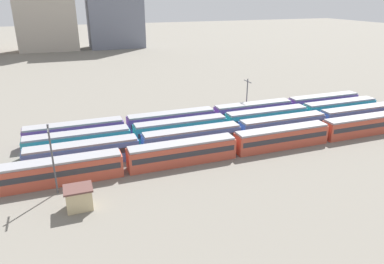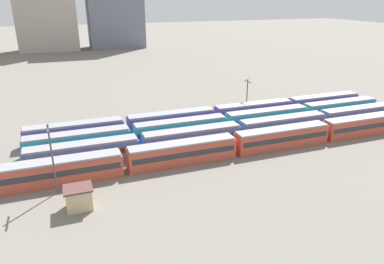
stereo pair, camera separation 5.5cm
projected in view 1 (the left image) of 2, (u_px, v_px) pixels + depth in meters
ground_plane at (86, 157)px, 60.88m from camera, size 600.00×600.00×0.00m
train_track_0 at (325, 131)px, 67.29m from camera, size 112.50×3.06×3.75m
train_track_1 at (282, 126)px, 69.94m from camera, size 93.60×3.06×3.75m
train_track_2 at (226, 123)px, 71.32m from camera, size 74.70×3.06×3.75m
train_track_3 at (214, 116)px, 75.79m from camera, size 74.70×3.06×3.75m
catenary_pole_0 at (52, 156)px, 47.99m from camera, size 0.24×3.20×10.18m
catenary_pole_1 at (247, 95)px, 80.40m from camera, size 0.24×3.20×8.50m
signal_hut at (79, 198)px, 45.84m from camera, size 3.60×3.00×3.04m
distant_building_2 at (114, 0)px, 179.55m from camera, size 27.23×16.97×46.37m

